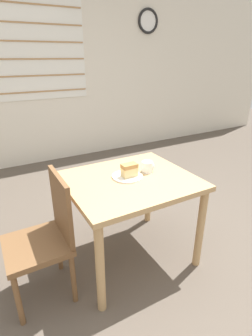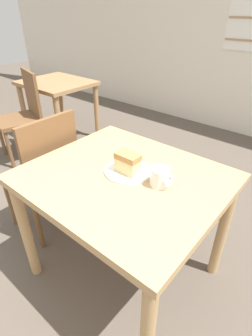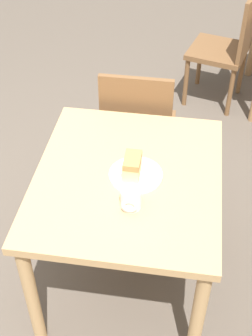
{
  "view_description": "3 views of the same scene",
  "coord_description": "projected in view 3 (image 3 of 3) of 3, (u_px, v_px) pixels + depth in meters",
  "views": [
    {
      "loc": [
        -0.83,
        -1.17,
        1.6
      ],
      "look_at": [
        0.08,
        0.45,
        0.81
      ],
      "focal_mm": 28.0,
      "sensor_mm": 36.0,
      "label": 1
    },
    {
      "loc": [
        0.78,
        -0.42,
        1.45
      ],
      "look_at": [
        0.06,
        0.43,
        0.75
      ],
      "focal_mm": 28.0,
      "sensor_mm": 36.0,
      "label": 2
    },
    {
      "loc": [
        1.59,
        0.62,
        2.16
      ],
      "look_at": [
        0.05,
        0.38,
        0.75
      ],
      "focal_mm": 50.0,
      "sensor_mm": 36.0,
      "label": 3
    }
  ],
  "objects": [
    {
      "name": "ground_plane",
      "position": [
        61.0,
        253.0,
        2.68
      ],
      "size": [
        14.0,
        14.0,
        0.0
      ],
      "primitive_type": "plane",
      "color": "brown"
    },
    {
      "name": "dining_table_near",
      "position": [
        128.0,
        193.0,
        2.16
      ],
      "size": [
        0.96,
        0.83,
        0.74
      ],
      "color": "tan",
      "rests_on": "ground_plane"
    },
    {
      "name": "chair_near_window",
      "position": [
        138.0,
        129.0,
        2.75
      ],
      "size": [
        0.42,
        0.42,
        0.91
      ],
      "rotation": [
        0.0,
        0.0,
        -1.57
      ],
      "color": "brown",
      "rests_on": "ground_plane"
    },
    {
      "name": "chair_far_corner",
      "position": [
        228.0,
        46.0,
        3.53
      ],
      "size": [
        0.51,
        0.51,
        0.91
      ],
      "rotation": [
        0.0,
        0.0,
        -0.27
      ],
      "color": "brown",
      "rests_on": "ground_plane"
    },
    {
      "name": "plate",
      "position": [
        136.0,
        175.0,
        2.08
      ],
      "size": [
        0.24,
        0.24,
        0.01
      ],
      "color": "white",
      "rests_on": "dining_table_near"
    },
    {
      "name": "cake_slice",
      "position": [
        132.0,
        166.0,
        2.04
      ],
      "size": [
        0.12,
        0.07,
        0.1
      ],
      "color": "#E5CC89",
      "rests_on": "plate"
    },
    {
      "name": "coffee_mug",
      "position": [
        131.0,
        199.0,
        1.92
      ],
      "size": [
        0.1,
        0.09,
        0.09
      ],
      "color": "white",
      "rests_on": "dining_table_near"
    }
  ]
}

